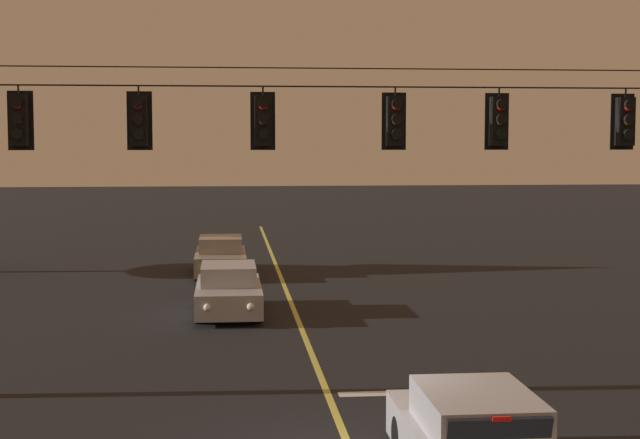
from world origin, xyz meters
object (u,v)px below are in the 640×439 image
(traffic_light_left_inner, at_px, (139,120))
(car_oncoming_lead, at_px, (229,291))
(traffic_light_rightmost, at_px, (499,121))
(traffic_light_leftmost, at_px, (19,120))
(traffic_light_centre, at_px, (263,121))
(car_oncoming_trailing, at_px, (221,257))
(traffic_light_far_right, at_px, (625,121))
(traffic_light_right_inner, at_px, (395,121))

(traffic_light_left_inner, xyz_separation_m, car_oncoming_lead, (1.68, 8.36, -4.59))
(traffic_light_left_inner, xyz_separation_m, traffic_light_rightmost, (6.98, 0.00, 0.00))
(traffic_light_leftmost, relative_size, traffic_light_centre, 1.00)
(car_oncoming_trailing, bearing_deg, traffic_light_rightmost, -71.12)
(traffic_light_left_inner, height_order, traffic_light_rightmost, same)
(car_oncoming_trailing, bearing_deg, traffic_light_far_right, -63.44)
(traffic_light_leftmost, height_order, traffic_light_far_right, same)
(traffic_light_leftmost, distance_m, traffic_light_right_inner, 7.14)
(traffic_light_rightmost, bearing_deg, traffic_light_right_inner, 180.00)
(traffic_light_rightmost, xyz_separation_m, traffic_light_far_right, (2.57, 0.00, 0.00))
(traffic_light_rightmost, relative_size, traffic_light_far_right, 1.00)
(traffic_light_centre, distance_m, traffic_light_rightmost, 4.63)
(traffic_light_left_inner, height_order, traffic_light_centre, same)
(traffic_light_left_inner, relative_size, car_oncoming_lead, 0.28)
(traffic_light_right_inner, bearing_deg, traffic_light_centre, 180.00)
(car_oncoming_trailing, bearing_deg, traffic_light_leftmost, -102.55)
(traffic_light_centre, height_order, traffic_light_rightmost, same)
(traffic_light_centre, height_order, car_oncoming_trailing, traffic_light_centre)
(traffic_light_right_inner, xyz_separation_m, traffic_light_far_right, (4.64, 0.00, 0.00))
(traffic_light_rightmost, height_order, traffic_light_far_right, same)
(car_oncoming_lead, bearing_deg, traffic_light_leftmost, -115.00)
(car_oncoming_trailing, bearing_deg, traffic_light_right_inner, -77.85)
(traffic_light_left_inner, distance_m, car_oncoming_trailing, 16.99)
(traffic_light_leftmost, bearing_deg, car_oncoming_trailing, 77.45)
(traffic_light_centre, distance_m, traffic_light_right_inner, 2.57)
(traffic_light_far_right, bearing_deg, traffic_light_leftmost, 180.00)
(car_oncoming_lead, bearing_deg, traffic_light_left_inner, -101.36)
(traffic_light_centre, relative_size, car_oncoming_trailing, 0.28)
(traffic_light_rightmost, bearing_deg, car_oncoming_trailing, 108.88)
(traffic_light_far_right, bearing_deg, traffic_light_rightmost, 180.00)
(traffic_light_leftmost, xyz_separation_m, traffic_light_centre, (4.57, 0.00, 0.00))
(traffic_light_leftmost, distance_m, traffic_light_centre, 4.57)
(traffic_light_rightmost, distance_m, car_oncoming_trailing, 17.82)
(traffic_light_far_right, relative_size, car_oncoming_trailing, 0.28)
(traffic_light_leftmost, distance_m, traffic_light_rightmost, 9.20)
(traffic_light_leftmost, relative_size, traffic_light_right_inner, 1.00)
(traffic_light_right_inner, xyz_separation_m, traffic_light_rightmost, (2.06, 0.00, 0.00))
(car_oncoming_trailing, bearing_deg, car_oncoming_lead, -88.05)
(traffic_light_left_inner, bearing_deg, traffic_light_far_right, 0.00)
(traffic_light_centre, relative_size, car_oncoming_lead, 0.28)
(traffic_light_far_right, xyz_separation_m, car_oncoming_trailing, (-8.15, 16.30, -4.59))
(traffic_light_right_inner, bearing_deg, traffic_light_far_right, 0.00)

